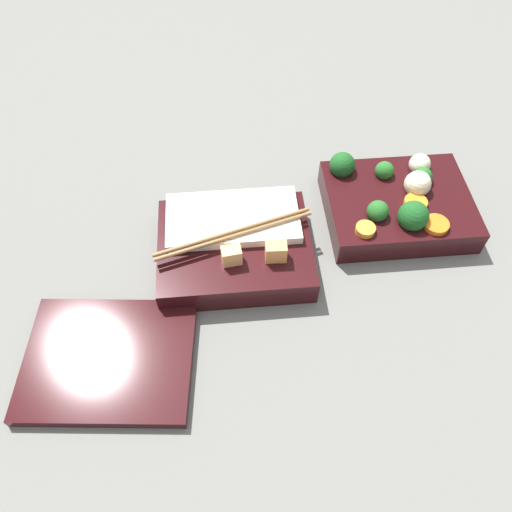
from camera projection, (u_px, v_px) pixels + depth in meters
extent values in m
plane|color=slate|center=(309.00, 238.00, 0.68)|extent=(3.00, 3.00, 0.00)
cube|color=black|center=(397.00, 206.00, 0.69)|extent=(0.19, 0.15, 0.04)
sphere|color=#19511E|center=(342.00, 165.00, 0.69)|extent=(0.04, 0.04, 0.04)
sphere|color=#236023|center=(423.00, 177.00, 0.68)|extent=(0.03, 0.03, 0.03)
sphere|color=#236023|center=(378.00, 213.00, 0.65)|extent=(0.03, 0.03, 0.03)
sphere|color=#19511E|center=(413.00, 216.00, 0.64)|extent=(0.04, 0.04, 0.04)
sphere|color=#236023|center=(384.00, 171.00, 0.69)|extent=(0.03, 0.03, 0.03)
cylinder|color=orange|center=(415.00, 203.00, 0.66)|extent=(0.04, 0.04, 0.01)
cylinder|color=orange|center=(436.00, 225.00, 0.64)|extent=(0.05, 0.05, 0.01)
cylinder|color=orange|center=(365.00, 229.00, 0.63)|extent=(0.03, 0.03, 0.01)
sphere|color=beige|center=(420.00, 164.00, 0.70)|extent=(0.03, 0.03, 0.03)
sphere|color=beige|center=(418.00, 184.00, 0.67)|extent=(0.04, 0.04, 0.04)
cube|color=black|center=(235.00, 250.00, 0.64)|extent=(0.19, 0.15, 0.04)
cube|color=white|center=(233.00, 218.00, 0.64)|extent=(0.17, 0.09, 0.01)
cube|color=#F4A356|center=(276.00, 251.00, 0.60)|extent=(0.03, 0.02, 0.03)
cube|color=#EAB266|center=(232.00, 255.00, 0.60)|extent=(0.03, 0.02, 0.02)
cylinder|color=olive|center=(233.00, 232.00, 0.62)|extent=(0.20, 0.06, 0.01)
cylinder|color=olive|center=(235.00, 236.00, 0.62)|extent=(0.20, 0.06, 0.01)
cube|color=black|center=(109.00, 359.00, 0.57)|extent=(0.20, 0.17, 0.01)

